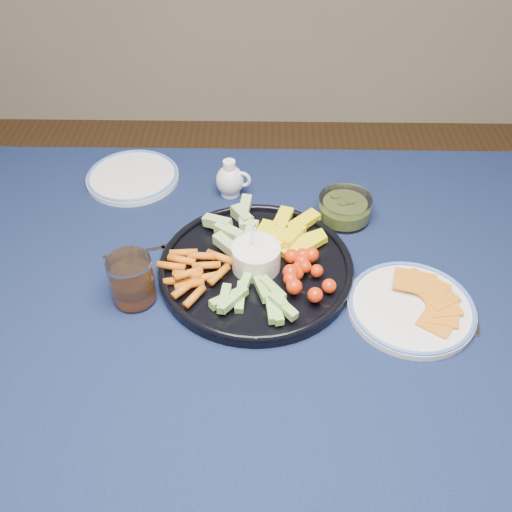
{
  "coord_description": "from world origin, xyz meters",
  "views": [
    {
      "loc": [
        0.12,
        -0.7,
        1.51
      ],
      "look_at": [
        0.1,
        0.09,
        0.79
      ],
      "focal_mm": 40.0,
      "sensor_mm": 36.0,
      "label": 1
    }
  ],
  "objects_px": {
    "dining_table": "(201,337)",
    "side_plate_extra": "(133,176)",
    "crudite_platter": "(255,264)",
    "creamer_pitcher": "(230,180)",
    "cheese_plate": "(411,306)",
    "juice_tumbler": "(132,283)",
    "pickle_bowl": "(344,209)"
  },
  "relations": [
    {
      "from": "juice_tumbler",
      "to": "side_plate_extra",
      "type": "height_order",
      "value": "juice_tumbler"
    },
    {
      "from": "cheese_plate",
      "to": "juice_tumbler",
      "type": "height_order",
      "value": "juice_tumbler"
    },
    {
      "from": "cheese_plate",
      "to": "crudite_platter",
      "type": "bearing_deg",
      "value": 161.61
    },
    {
      "from": "crudite_platter",
      "to": "side_plate_extra",
      "type": "bearing_deg",
      "value": 133.63
    },
    {
      "from": "crudite_platter",
      "to": "cheese_plate",
      "type": "distance_m",
      "value": 0.3
    },
    {
      "from": "dining_table",
      "to": "crudite_platter",
      "type": "bearing_deg",
      "value": 41.52
    },
    {
      "from": "crudite_platter",
      "to": "juice_tumbler",
      "type": "distance_m",
      "value": 0.23
    },
    {
      "from": "dining_table",
      "to": "pickle_bowl",
      "type": "height_order",
      "value": "pickle_bowl"
    },
    {
      "from": "crudite_platter",
      "to": "side_plate_extra",
      "type": "distance_m",
      "value": 0.42
    },
    {
      "from": "dining_table",
      "to": "cheese_plate",
      "type": "distance_m",
      "value": 0.4
    },
    {
      "from": "creamer_pitcher",
      "to": "cheese_plate",
      "type": "distance_m",
      "value": 0.49
    },
    {
      "from": "pickle_bowl",
      "to": "dining_table",
      "type": "bearing_deg",
      "value": -137.85
    },
    {
      "from": "dining_table",
      "to": "cheese_plate",
      "type": "relative_size",
      "value": 7.3
    },
    {
      "from": "dining_table",
      "to": "side_plate_extra",
      "type": "distance_m",
      "value": 0.45
    },
    {
      "from": "creamer_pitcher",
      "to": "juice_tumbler",
      "type": "height_order",
      "value": "juice_tumbler"
    },
    {
      "from": "crudite_platter",
      "to": "cheese_plate",
      "type": "relative_size",
      "value": 1.63
    },
    {
      "from": "crudite_platter",
      "to": "creamer_pitcher",
      "type": "xyz_separation_m",
      "value": [
        -0.06,
        0.25,
        0.02
      ]
    },
    {
      "from": "dining_table",
      "to": "side_plate_extra",
      "type": "height_order",
      "value": "side_plate_extra"
    },
    {
      "from": "juice_tumbler",
      "to": "pickle_bowl",
      "type": "bearing_deg",
      "value": 31.01
    },
    {
      "from": "pickle_bowl",
      "to": "cheese_plate",
      "type": "height_order",
      "value": "pickle_bowl"
    },
    {
      "from": "juice_tumbler",
      "to": "crudite_platter",
      "type": "bearing_deg",
      "value": 18.4
    },
    {
      "from": "dining_table",
      "to": "pickle_bowl",
      "type": "distance_m",
      "value": 0.41
    },
    {
      "from": "dining_table",
      "to": "pickle_bowl",
      "type": "relative_size",
      "value": 14.88
    },
    {
      "from": "juice_tumbler",
      "to": "creamer_pitcher",
      "type": "bearing_deg",
      "value": 63.97
    },
    {
      "from": "crudite_platter",
      "to": "pickle_bowl",
      "type": "bearing_deg",
      "value": 42.49
    },
    {
      "from": "dining_table",
      "to": "side_plate_extra",
      "type": "bearing_deg",
      "value": 115.38
    },
    {
      "from": "side_plate_extra",
      "to": "dining_table",
      "type": "bearing_deg",
      "value": -64.62
    },
    {
      "from": "crudite_platter",
      "to": "creamer_pitcher",
      "type": "height_order",
      "value": "crudite_platter"
    },
    {
      "from": "dining_table",
      "to": "creamer_pitcher",
      "type": "bearing_deg",
      "value": 82.87
    },
    {
      "from": "cheese_plate",
      "to": "creamer_pitcher",
      "type": "bearing_deg",
      "value": 134.56
    },
    {
      "from": "pickle_bowl",
      "to": "side_plate_extra",
      "type": "distance_m",
      "value": 0.49
    },
    {
      "from": "juice_tumbler",
      "to": "side_plate_extra",
      "type": "distance_m",
      "value": 0.38
    }
  ]
}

